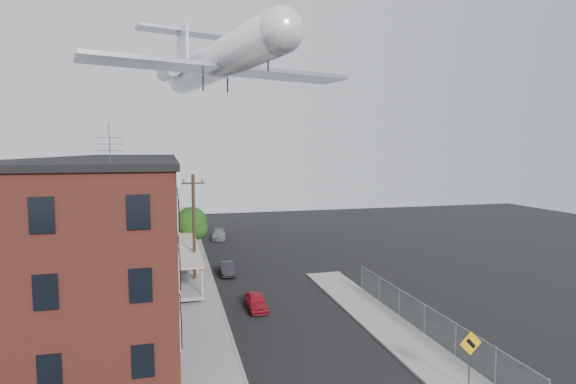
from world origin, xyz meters
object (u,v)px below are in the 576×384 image
warning_sign (470,351)px  street_tree (193,224)px  car_near (256,301)px  car_far (219,235)px  car_mid (227,269)px  utility_pole (194,229)px  airplane (217,62)px

warning_sign → street_tree: bearing=110.6°
street_tree → car_near: street_tree is taller
car_near → street_tree: bearing=101.8°
car_near → car_far: size_ratio=0.83×
street_tree → car_mid: size_ratio=1.55×
utility_pole → car_near: (3.80, -6.20, -4.11)m
warning_sign → utility_pole: size_ratio=0.31×
car_near → car_mid: (-0.92, 9.04, -0.01)m
utility_pole → car_near: size_ratio=2.73×
car_mid → airplane: bearing=88.9°
street_tree → car_near: size_ratio=1.58×
warning_sign → street_tree: size_ratio=0.54×
warning_sign → car_far: size_ratio=0.71×
warning_sign → car_mid: size_ratio=0.83×
car_near → car_mid: car_near is taller
utility_pole → car_mid: (2.88, 2.84, -4.12)m
utility_pole → airplane: size_ratio=0.29×
car_near → airplane: 26.03m
car_near → car_far: car_far is taller
warning_sign → airplane: airplane is taller
warning_sign → street_tree: street_tree is taller
warning_sign → airplane: (-8.13, 30.30, 17.96)m
utility_pole → car_mid: size_ratio=2.68×
street_tree → airplane: bearing=26.2°
car_mid → car_far: (0.92, 16.08, 0.02)m
warning_sign → utility_pole: utility_pole is taller
car_near → airplane: size_ratio=0.11×
utility_pole → street_tree: (0.33, 9.92, -1.22)m
warning_sign → car_mid: (-8.32, 21.87, -1.33)m
car_mid → car_near: bearing=-84.0°
street_tree → car_near: (3.47, -16.12, -2.89)m
car_near → car_far: (0.00, 25.12, 0.01)m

